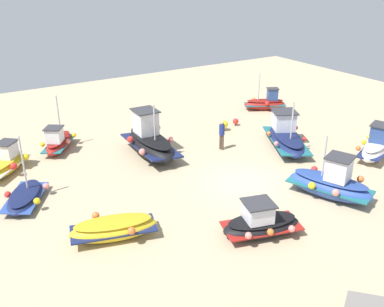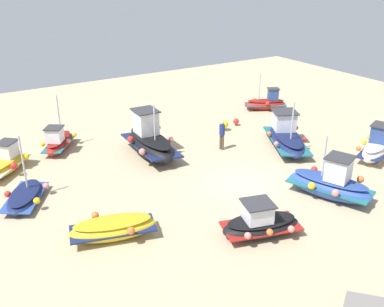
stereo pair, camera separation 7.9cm
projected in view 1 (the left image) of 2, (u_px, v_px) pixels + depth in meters
name	position (u px, v px, depth m)	size (l,w,h in m)	color
ground_plane	(242.00, 183.00, 21.25)	(46.65, 46.65, 0.00)	tan
fishing_boat_0	(150.00, 142.00, 23.99)	(2.49, 4.65, 3.22)	black
fishing_boat_1	(114.00, 229.00, 16.77)	(3.62, 2.07, 0.89)	gold
fishing_boat_2	(58.00, 142.00, 24.77)	(2.67, 3.16, 3.13)	maroon
fishing_boat_3	(286.00, 137.00, 25.14)	(3.68, 4.94, 3.06)	navy
fishing_boat_4	(331.00, 183.00, 19.69)	(2.73, 4.13, 2.94)	#2D4C9E
fishing_boat_5	(25.00, 197.00, 19.33)	(2.64, 3.27, 3.10)	navy
fishing_boat_6	(4.00, 164.00, 22.09)	(3.14, 3.28, 1.57)	gold
fishing_boat_7	(261.00, 223.00, 17.01)	(3.45, 2.22, 1.48)	black
fishing_boat_8	(377.00, 146.00, 23.89)	(3.84, 2.48, 1.88)	white
fishing_boat_9	(266.00, 103.00, 31.78)	(3.19, 2.36, 2.70)	maroon
person_walking	(222.00, 133.00, 24.69)	(0.32, 0.32, 1.74)	brown
mooring_buoy_0	(224.00, 125.00, 27.76)	(0.54, 0.54, 0.69)	#3F3F42
mooring_buoy_1	(236.00, 121.00, 28.67)	(0.39, 0.39, 0.49)	#3F3F42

